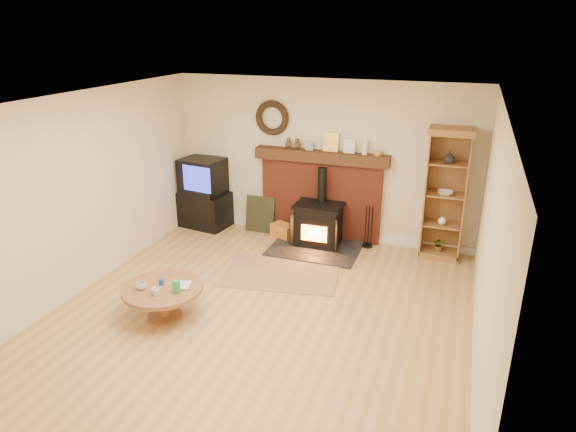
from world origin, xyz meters
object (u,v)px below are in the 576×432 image
at_px(coffee_table, 163,293).
at_px(tv_unit, 204,194).
at_px(curio_cabinet, 445,194).
at_px(wood_stove, 318,226).

bearing_deg(coffee_table, tv_unit, 108.67).
bearing_deg(curio_cabinet, coffee_table, -135.57).
distance_m(wood_stove, coffee_table, 2.94).
relative_size(curio_cabinet, coffee_table, 2.07).
relative_size(tv_unit, coffee_table, 1.26).
xyz_separation_m(curio_cabinet, coffee_table, (-3.04, -2.98, -0.67)).
relative_size(wood_stove, tv_unit, 1.15).
xyz_separation_m(tv_unit, coffee_table, (0.98, -2.90, -0.25)).
distance_m(tv_unit, coffee_table, 3.07).
relative_size(wood_stove, curio_cabinet, 0.70).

